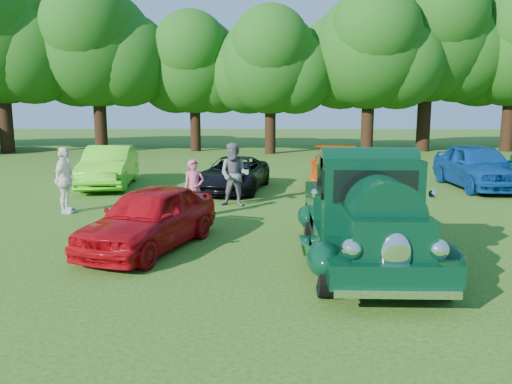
{
  "coord_description": "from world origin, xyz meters",
  "views": [
    {
      "loc": [
        -0.33,
        -10.03,
        3.0
      ],
      "look_at": [
        -0.66,
        1.11,
        1.1
      ],
      "focal_mm": 35.0,
      "sensor_mm": 36.0,
      "label": 1
    }
  ],
  "objects_px": {
    "back_car_black": "(234,174)",
    "spectator_pink": "(194,189)",
    "back_car_lime": "(109,167)",
    "back_car_blue": "(477,166)",
    "spectator_white": "(65,180)",
    "back_car_orange": "(337,167)",
    "red_convertible": "(150,218)",
    "spectator_grey": "(234,175)",
    "hero_pickup": "(364,218)"
  },
  "relations": [
    {
      "from": "spectator_grey",
      "to": "back_car_black",
      "type": "bearing_deg",
      "value": 106.17
    },
    {
      "from": "spectator_grey",
      "to": "red_convertible",
      "type": "bearing_deg",
      "value": -95.95
    },
    {
      "from": "back_car_lime",
      "to": "spectator_grey",
      "type": "relative_size",
      "value": 2.42
    },
    {
      "from": "red_convertible",
      "to": "back_car_black",
      "type": "xyz_separation_m",
      "value": [
        1.24,
        7.56,
        -0.06
      ]
    },
    {
      "from": "back_car_black",
      "to": "spectator_pink",
      "type": "relative_size",
      "value": 2.75
    },
    {
      "from": "red_convertible",
      "to": "back_car_blue",
      "type": "bearing_deg",
      "value": 57.25
    },
    {
      "from": "spectator_white",
      "to": "spectator_pink",
      "type": "bearing_deg",
      "value": -98.11
    },
    {
      "from": "back_car_black",
      "to": "back_car_blue",
      "type": "bearing_deg",
      "value": 14.51
    },
    {
      "from": "back_car_orange",
      "to": "back_car_blue",
      "type": "xyz_separation_m",
      "value": [
        5.16,
        -0.4,
        0.11
      ]
    },
    {
      "from": "red_convertible",
      "to": "spectator_grey",
      "type": "bearing_deg",
      "value": 90.53
    },
    {
      "from": "back_car_blue",
      "to": "hero_pickup",
      "type": "bearing_deg",
      "value": -123.7
    },
    {
      "from": "red_convertible",
      "to": "spectator_pink",
      "type": "bearing_deg",
      "value": 98.65
    },
    {
      "from": "red_convertible",
      "to": "spectator_white",
      "type": "relative_size",
      "value": 2.09
    },
    {
      "from": "spectator_pink",
      "to": "spectator_grey",
      "type": "distance_m",
      "value": 1.96
    },
    {
      "from": "back_car_black",
      "to": "back_car_orange",
      "type": "relative_size",
      "value": 0.88
    },
    {
      "from": "back_car_black",
      "to": "hero_pickup",
      "type": "bearing_deg",
      "value": -60.52
    },
    {
      "from": "back_car_black",
      "to": "spectator_white",
      "type": "relative_size",
      "value": 2.33
    },
    {
      "from": "hero_pickup",
      "to": "red_convertible",
      "type": "xyz_separation_m",
      "value": [
        -4.38,
        0.89,
        -0.23
      ]
    },
    {
      "from": "red_convertible",
      "to": "spectator_white",
      "type": "xyz_separation_m",
      "value": [
        -3.28,
        3.54,
        0.27
      ]
    },
    {
      "from": "spectator_pink",
      "to": "spectator_white",
      "type": "distance_m",
      "value": 3.81
    },
    {
      "from": "back_car_lime",
      "to": "back_car_blue",
      "type": "xyz_separation_m",
      "value": [
        13.85,
        0.1,
        0.06
      ]
    },
    {
      "from": "red_convertible",
      "to": "spectator_white",
      "type": "height_order",
      "value": "spectator_white"
    },
    {
      "from": "hero_pickup",
      "to": "spectator_pink",
      "type": "xyz_separation_m",
      "value": [
        -3.89,
        3.9,
        -0.1
      ]
    },
    {
      "from": "back_car_black",
      "to": "back_car_orange",
      "type": "distance_m",
      "value": 4.09
    },
    {
      "from": "back_car_black",
      "to": "spectator_pink",
      "type": "distance_m",
      "value": 4.62
    },
    {
      "from": "spectator_pink",
      "to": "back_car_lime",
      "type": "bearing_deg",
      "value": 104.78
    },
    {
      "from": "red_convertible",
      "to": "back_car_black",
      "type": "height_order",
      "value": "red_convertible"
    },
    {
      "from": "spectator_pink",
      "to": "back_car_black",
      "type": "bearing_deg",
      "value": 58.16
    },
    {
      "from": "back_car_orange",
      "to": "back_car_black",
      "type": "bearing_deg",
      "value": -157.54
    },
    {
      "from": "back_car_blue",
      "to": "spectator_grey",
      "type": "bearing_deg",
      "value": -158.43
    },
    {
      "from": "spectator_pink",
      "to": "spectator_white",
      "type": "bearing_deg",
      "value": 149.44
    },
    {
      "from": "back_car_blue",
      "to": "spectator_pink",
      "type": "relative_size",
      "value": 3.04
    },
    {
      "from": "back_car_lime",
      "to": "back_car_black",
      "type": "xyz_separation_m",
      "value": [
        4.8,
        -0.77,
        -0.16
      ]
    },
    {
      "from": "back_car_lime",
      "to": "spectator_pink",
      "type": "height_order",
      "value": "spectator_pink"
    },
    {
      "from": "back_car_blue",
      "to": "red_convertible",
      "type": "bearing_deg",
      "value": -142.03
    },
    {
      "from": "back_car_blue",
      "to": "back_car_lime",
      "type": "bearing_deg",
      "value": 179.05
    },
    {
      "from": "spectator_grey",
      "to": "spectator_white",
      "type": "relative_size",
      "value": 1.03
    },
    {
      "from": "back_car_orange",
      "to": "spectator_pink",
      "type": "bearing_deg",
      "value": -124.1
    },
    {
      "from": "hero_pickup",
      "to": "spectator_grey",
      "type": "bearing_deg",
      "value": 117.52
    },
    {
      "from": "back_car_orange",
      "to": "spectator_pink",
      "type": "distance_m",
      "value": 7.43
    },
    {
      "from": "back_car_orange",
      "to": "hero_pickup",
      "type": "bearing_deg",
      "value": -89.93
    },
    {
      "from": "spectator_pink",
      "to": "spectator_white",
      "type": "relative_size",
      "value": 0.85
    },
    {
      "from": "back_car_black",
      "to": "back_car_orange",
      "type": "height_order",
      "value": "back_car_orange"
    },
    {
      "from": "back_car_lime",
      "to": "back_car_blue",
      "type": "height_order",
      "value": "back_car_blue"
    },
    {
      "from": "hero_pickup",
      "to": "spectator_pink",
      "type": "distance_m",
      "value": 5.51
    },
    {
      "from": "spectator_grey",
      "to": "back_car_lime",
      "type": "bearing_deg",
      "value": 155.68
    },
    {
      "from": "spectator_white",
      "to": "back_car_black",
      "type": "bearing_deg",
      "value": -48.44
    },
    {
      "from": "red_convertible",
      "to": "back_car_lime",
      "type": "xyz_separation_m",
      "value": [
        -3.56,
        8.33,
        0.1
      ]
    },
    {
      "from": "back_car_black",
      "to": "back_car_lime",
      "type": "bearing_deg",
      "value": 179.98
    },
    {
      "from": "back_car_orange",
      "to": "back_car_blue",
      "type": "distance_m",
      "value": 5.18
    }
  ]
}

